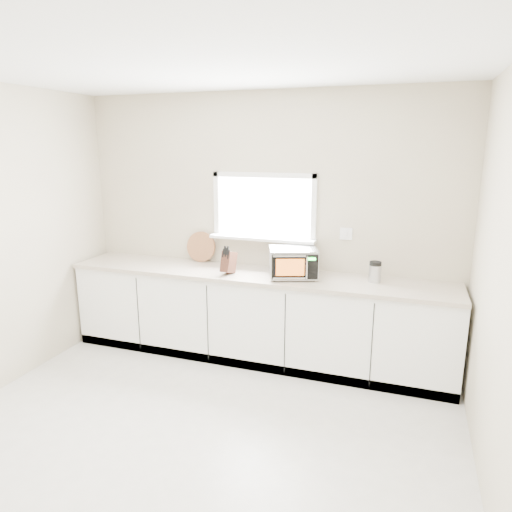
% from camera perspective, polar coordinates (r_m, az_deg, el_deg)
% --- Properties ---
extents(ground, '(4.00, 4.00, 0.00)m').
position_cam_1_polar(ground, '(3.59, -9.78, -23.70)').
color(ground, beige).
rests_on(ground, ground).
extents(back_wall, '(4.00, 0.17, 2.70)m').
position_cam_1_polar(back_wall, '(4.77, 1.06, 3.95)').
color(back_wall, beige).
rests_on(back_wall, ground).
extents(cabinets, '(3.92, 0.60, 0.88)m').
position_cam_1_polar(cabinets, '(4.74, -0.11, -7.69)').
color(cabinets, white).
rests_on(cabinets, ground).
extents(countertop, '(3.92, 0.64, 0.04)m').
position_cam_1_polar(countertop, '(4.59, -0.15, -2.38)').
color(countertop, beige).
rests_on(countertop, cabinets).
extents(microwave, '(0.54, 0.48, 0.29)m').
position_cam_1_polar(microwave, '(4.41, 4.67, -0.78)').
color(microwave, black).
rests_on(microwave, countertop).
extents(knife_block, '(0.13, 0.21, 0.29)m').
position_cam_1_polar(knife_block, '(4.53, -3.44, -0.70)').
color(knife_block, '#4C281B').
rests_on(knife_block, countertop).
extents(cutting_board, '(0.33, 0.08, 0.33)m').
position_cam_1_polar(cutting_board, '(5.03, -6.90, 1.16)').
color(cutting_board, '#A86941').
rests_on(cutting_board, countertop).
extents(coffee_grinder, '(0.12, 0.12, 0.20)m').
position_cam_1_polar(coffee_grinder, '(4.41, 14.65, -1.91)').
color(coffee_grinder, '#B1B3B9').
rests_on(coffee_grinder, countertop).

